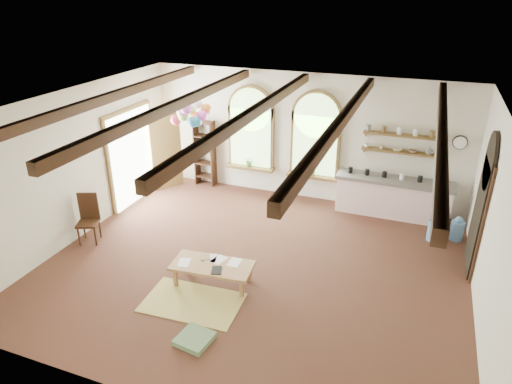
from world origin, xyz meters
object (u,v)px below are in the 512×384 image
at_px(side_chair, 89,228).
at_px(kitchen_counter, 392,197).
at_px(balloon_cluster, 191,113).
at_px(coffee_table, 212,267).

bearing_deg(side_chair, kitchen_counter, 30.85).
bearing_deg(balloon_cluster, kitchen_counter, 12.77).
bearing_deg(coffee_table, kitchen_counter, 55.23).
height_order(kitchen_counter, side_chair, side_chair).
relative_size(kitchen_counter, balloon_cluster, 2.32).
bearing_deg(side_chair, balloon_cluster, 63.31).
relative_size(coffee_table, side_chair, 1.44).
bearing_deg(kitchen_counter, balloon_cluster, -167.23).
relative_size(side_chair, balloon_cluster, 0.92).
relative_size(kitchen_counter, side_chair, 2.51).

